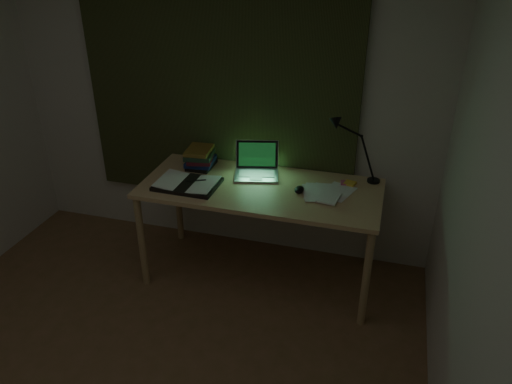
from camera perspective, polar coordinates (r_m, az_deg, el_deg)
wall_back at (r=4.04m, az=-4.10°, el=10.01°), size 3.50×0.00×2.50m
wall_right at (r=2.07m, az=24.85°, el=-11.66°), size 0.00×4.00×2.50m
curtain at (r=3.94m, az=-4.39°, el=12.61°), size 2.20×0.06×2.00m
desk at (r=3.86m, az=0.49°, el=-4.69°), size 1.76×0.77×0.80m
laptop at (r=3.76m, az=0.05°, el=3.39°), size 0.41×0.44×0.24m
open_textbook at (r=3.70m, az=-7.85°, el=0.98°), size 0.46×0.33×0.04m
book_stack at (r=3.97m, az=-6.36°, el=3.96°), size 0.24×0.27×0.16m
loose_papers at (r=3.55m, az=7.63°, el=-0.46°), size 0.40×0.41×0.02m
mouse at (r=3.59m, az=4.95°, el=0.28°), size 0.07×0.10×0.04m
sticky_yellow at (r=3.76m, az=10.68°, el=0.98°), size 0.09×0.09×0.02m
sticky_pink at (r=3.76m, az=10.16°, el=1.02°), size 0.08×0.08×0.01m
desk_lamp at (r=3.73m, az=13.68°, el=4.65°), size 0.35×0.28×0.51m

